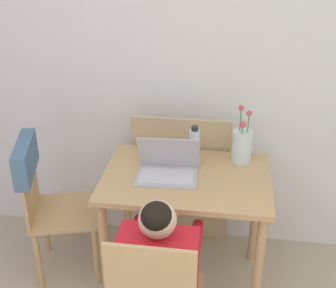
% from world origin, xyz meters
% --- Properties ---
extents(wall_back, '(6.40, 0.05, 2.50)m').
position_xyz_m(wall_back, '(0.00, 2.23, 1.25)').
color(wall_back, white).
rests_on(wall_back, ground_plane).
extents(dining_table, '(0.92, 0.64, 0.75)m').
position_xyz_m(dining_table, '(0.03, 1.71, 0.63)').
color(dining_table, tan).
rests_on(dining_table, ground_plane).
extents(chair_spare, '(0.52, 0.49, 0.90)m').
position_xyz_m(chair_spare, '(-0.82, 1.71, 0.60)').
color(chair_spare, tan).
rests_on(chair_spare, ground_plane).
extents(person_seated, '(0.36, 0.42, 0.97)m').
position_xyz_m(person_seated, '(-0.03, 1.18, 0.60)').
color(person_seated, red).
rests_on(person_seated, ground_plane).
extents(laptop, '(0.34, 0.24, 0.22)m').
position_xyz_m(laptop, '(-0.08, 1.71, 0.80)').
color(laptop, '#B2B2B7').
rests_on(laptop, dining_table).
extents(flower_vase, '(0.12, 0.12, 0.34)m').
position_xyz_m(flower_vase, '(0.32, 1.93, 0.85)').
color(flower_vase, silver).
rests_on(flower_vase, dining_table).
extents(water_bottle, '(0.06, 0.06, 0.24)m').
position_xyz_m(water_bottle, '(0.06, 1.84, 0.87)').
color(water_bottle, silver).
rests_on(water_bottle, dining_table).
extents(cardboard_panel, '(0.61, 0.15, 0.95)m').
position_xyz_m(cardboard_panel, '(-0.04, 2.10, 0.48)').
color(cardboard_panel, tan).
rests_on(cardboard_panel, ground_plane).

